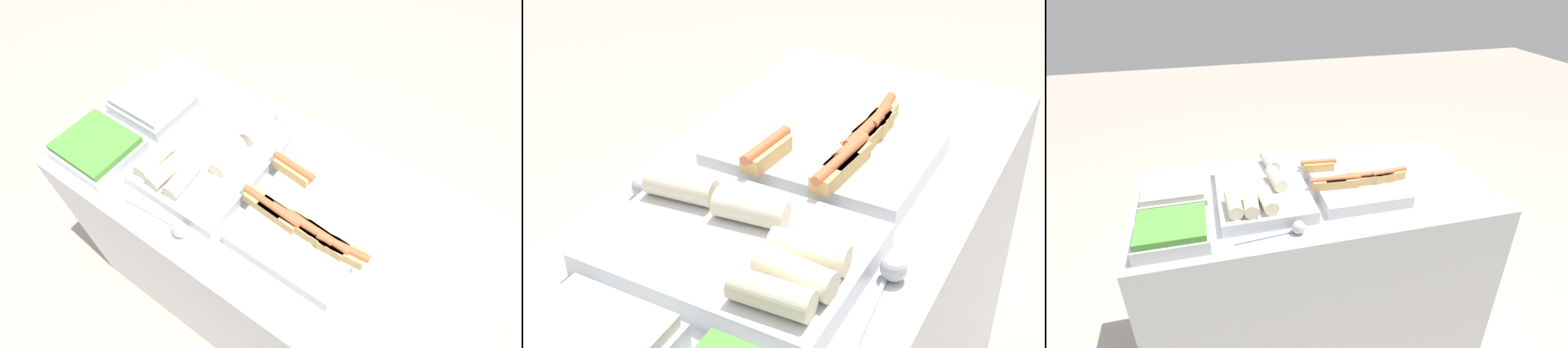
% 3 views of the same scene
% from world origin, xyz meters
% --- Properties ---
extents(ground_plane, '(12.00, 12.00, 0.00)m').
position_xyz_m(ground_plane, '(0.00, 0.00, 0.00)').
color(ground_plane, '#ADA393').
extents(counter, '(1.44, 0.70, 0.90)m').
position_xyz_m(counter, '(0.00, 0.00, 0.45)').
color(counter, silver).
rests_on(counter, ground_plane).
extents(tray_hotdogs, '(0.41, 0.45, 0.10)m').
position_xyz_m(tray_hotdogs, '(0.16, -0.01, 0.94)').
color(tray_hotdogs, silver).
rests_on(tray_hotdogs, counter).
extents(tray_wraps, '(0.35, 0.47, 0.10)m').
position_xyz_m(tray_wraps, '(-0.22, -0.01, 0.94)').
color(tray_wraps, silver).
rests_on(tray_wraps, counter).
extents(tray_side_front, '(0.25, 0.22, 0.07)m').
position_xyz_m(tray_side_front, '(-0.56, -0.20, 0.94)').
color(tray_side_front, silver).
rests_on(tray_side_front, counter).
extents(tray_side_back, '(0.25, 0.22, 0.07)m').
position_xyz_m(tray_side_back, '(-0.56, 0.06, 0.94)').
color(tray_side_back, silver).
rests_on(tray_side_back, counter).
extents(serving_spoon_near, '(0.25, 0.05, 0.05)m').
position_xyz_m(serving_spoon_near, '(-0.15, -0.27, 0.92)').
color(serving_spoon_near, '#B2B5BA').
rests_on(serving_spoon_near, counter).
extents(serving_spoon_far, '(0.25, 0.05, 0.05)m').
position_xyz_m(serving_spoon_far, '(-0.15, 0.27, 0.92)').
color(serving_spoon_far, '#B2B5BA').
rests_on(serving_spoon_far, counter).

